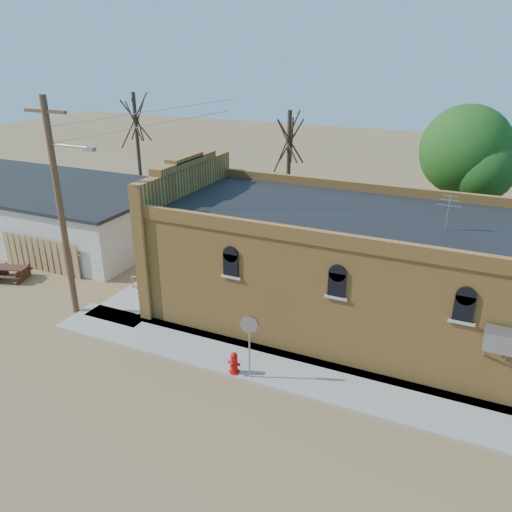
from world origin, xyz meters
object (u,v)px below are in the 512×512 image
at_px(brick_bar, 327,263).
at_px(trash_barrel, 159,265).
at_px(picnic_table, 11,271).
at_px(fire_hydrant, 234,363).
at_px(utility_pole, 61,206).
at_px(stop_sign, 249,330).

xyz_separation_m(brick_bar, trash_barrel, (-8.80, 0.45, -1.85)).
distance_m(trash_barrel, picnic_table, 7.18).
xyz_separation_m(trash_barrel, picnic_table, (-6.25, -3.53, -0.05)).
xyz_separation_m(brick_bar, fire_hydrant, (-1.57, -5.50, -1.86)).
bearing_deg(picnic_table, fire_hydrant, -27.25).
relative_size(utility_pole, picnic_table, 4.81).
relative_size(brick_bar, trash_barrel, 20.26).
height_order(brick_bar, fire_hydrant, brick_bar).
distance_m(brick_bar, utility_pole, 10.96).
bearing_deg(stop_sign, brick_bar, 88.83).
bearing_deg(brick_bar, picnic_table, -168.44).
bearing_deg(fire_hydrant, stop_sign, 8.40).
bearing_deg(picnic_table, trash_barrel, 12.39).
relative_size(brick_bar, fire_hydrant, 20.39).
xyz_separation_m(utility_pole, fire_hydrant, (8.22, -1.20, -4.30)).
relative_size(fire_hydrant, trash_barrel, 0.99).
height_order(utility_pole, stop_sign, utility_pole).
xyz_separation_m(stop_sign, picnic_table, (-14.07, 2.42, -1.49)).
height_order(brick_bar, utility_pole, utility_pole).
bearing_deg(stop_sign, picnic_table, 179.17).
distance_m(brick_bar, stop_sign, 5.60).
height_order(fire_hydrant, trash_barrel, trash_barrel).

